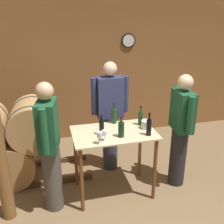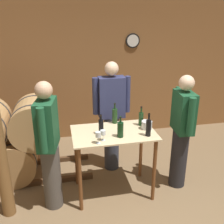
# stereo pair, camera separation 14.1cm
# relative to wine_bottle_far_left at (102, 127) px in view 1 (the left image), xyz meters

# --- Properties ---
(back_wall) EXTENTS (8.40, 0.08, 2.70)m
(back_wall) POSITION_rel_wine_bottle_far_left_xyz_m (0.32, 2.01, 0.28)
(back_wall) COLOR brown
(back_wall) RESTS_ON ground_plane
(tasting_table) EXTENTS (1.12, 0.70, 0.96)m
(tasting_table) POSITION_rel_wine_bottle_far_left_xyz_m (0.17, 0.04, -0.30)
(tasting_table) COLOR beige
(tasting_table) RESTS_ON ground_plane
(wine_bottle_far_left) EXTENTS (0.07, 0.07, 0.28)m
(wine_bottle_far_left) POSITION_rel_wine_bottle_far_left_xyz_m (0.00, 0.00, 0.00)
(wine_bottle_far_left) COLOR black
(wine_bottle_far_left) RESTS_ON tasting_table
(wine_bottle_left) EXTENTS (0.08, 0.08, 0.28)m
(wine_bottle_left) POSITION_rel_wine_bottle_far_left_xyz_m (0.23, -0.12, -0.00)
(wine_bottle_left) COLOR black
(wine_bottle_left) RESTS_ON tasting_table
(wine_bottle_center) EXTENTS (0.07, 0.07, 0.31)m
(wine_bottle_center) POSITION_rel_wine_bottle_far_left_xyz_m (0.26, 0.33, 0.01)
(wine_bottle_center) COLOR #193819
(wine_bottle_center) RESTS_ON tasting_table
(wine_bottle_right) EXTENTS (0.07, 0.07, 0.31)m
(wine_bottle_right) POSITION_rel_wine_bottle_far_left_xyz_m (0.59, -0.17, 0.01)
(wine_bottle_right) COLOR black
(wine_bottle_right) RESTS_ON tasting_table
(wine_bottle_far_right) EXTENTS (0.07, 0.07, 0.28)m
(wine_bottle_far_right) POSITION_rel_wine_bottle_far_left_xyz_m (0.60, 0.18, -0.01)
(wine_bottle_far_right) COLOR #193819
(wine_bottle_far_right) RESTS_ON tasting_table
(wine_glass_near_left) EXTENTS (0.07, 0.07, 0.15)m
(wine_glass_near_left) POSITION_rel_wine_bottle_far_left_xyz_m (-0.08, -0.24, 0.00)
(wine_glass_near_left) COLOR silver
(wine_glass_near_left) RESTS_ON tasting_table
(wine_glass_near_center) EXTENTS (0.07, 0.07, 0.14)m
(wine_glass_near_center) POSITION_rel_wine_bottle_far_left_xyz_m (-0.01, -0.18, -0.01)
(wine_glass_near_center) COLOR silver
(wine_glass_near_center) RESTS_ON tasting_table
(ice_bucket) EXTENTS (0.15, 0.15, 0.11)m
(ice_bucket) POSITION_rel_wine_bottle_far_left_xyz_m (0.64, 0.04, -0.05)
(ice_bucket) COLOR silver
(ice_bucket) RESTS_ON tasting_table
(person_host) EXTENTS (0.25, 0.59, 1.70)m
(person_host) POSITION_rel_wine_bottle_far_left_xyz_m (1.15, 0.01, -0.17)
(person_host) COLOR #232328
(person_host) RESTS_ON ground_plane
(person_visitor_with_scarf) EXTENTS (0.29, 0.58, 1.73)m
(person_visitor_with_scarf) POSITION_rel_wine_bottle_far_left_xyz_m (-0.68, -0.08, -0.15)
(person_visitor_with_scarf) COLOR #4C4742
(person_visitor_with_scarf) RESTS_ON ground_plane
(person_visitor_bearded) EXTENTS (0.59, 0.24, 1.79)m
(person_visitor_bearded) POSITION_rel_wine_bottle_far_left_xyz_m (0.28, 0.67, -0.12)
(person_visitor_bearded) COLOR #333847
(person_visitor_bearded) RESTS_ON ground_plane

